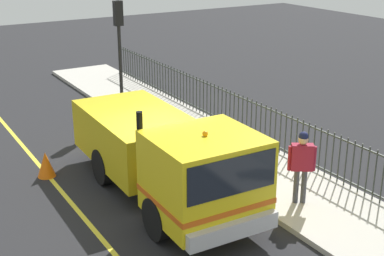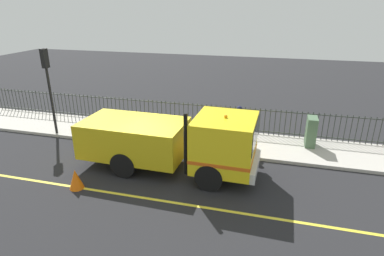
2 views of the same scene
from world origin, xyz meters
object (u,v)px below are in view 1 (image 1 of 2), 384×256
work_truck (168,154)px  traffic_cone (46,164)px  worker_standing (302,160)px  traffic_light_near (119,35)px

work_truck → traffic_cone: 3.85m
traffic_cone → worker_standing: bearing=-46.5°
work_truck → worker_standing: 3.16m
work_truck → traffic_light_near: bearing=-103.7°
worker_standing → traffic_cone: worker_standing is taller
worker_standing → traffic_light_near: (-0.73, 8.64, 1.72)m
traffic_light_near → traffic_cone: (-3.95, -3.72, -2.61)m
work_truck → traffic_light_near: 7.23m
traffic_cone → traffic_light_near: bearing=43.3°
work_truck → worker_standing: (2.56, -1.85, -0.03)m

